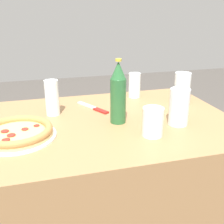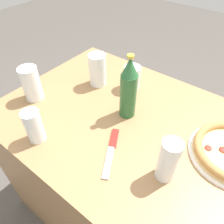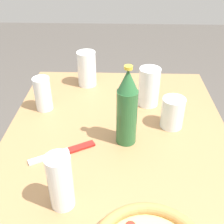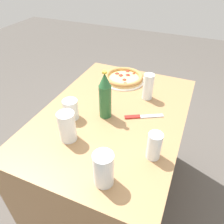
% 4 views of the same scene
% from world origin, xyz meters
% --- Properties ---
extents(table, '(1.10, 0.77, 0.78)m').
position_xyz_m(table, '(0.00, 0.00, 0.39)').
color(table, '#997047').
rests_on(table, ground_plane).
extents(glass_red_wine, '(0.06, 0.06, 0.13)m').
position_xyz_m(glass_red_wine, '(-0.23, -0.28, 0.84)').
color(glass_red_wine, white).
rests_on(glass_red_wine, table).
extents(glass_cola, '(0.08, 0.08, 0.15)m').
position_xyz_m(glass_cola, '(-0.28, 0.12, 0.85)').
color(glass_cola, white).
rests_on(glass_cola, table).
extents(glass_mango_juice, '(0.06, 0.06, 0.16)m').
position_xyz_m(glass_mango_juice, '(0.22, -0.13, 0.85)').
color(glass_mango_juice, white).
rests_on(glass_mango_juice, table).
extents(glass_iced_tea, '(0.08, 0.08, 0.15)m').
position_xyz_m(glass_iced_tea, '(-0.43, -0.14, 0.85)').
color(glass_iced_tea, white).
rests_on(glass_iced_tea, table).
extents(glass_orange_juice, '(0.08, 0.08, 0.11)m').
position_xyz_m(glass_orange_juice, '(-0.13, 0.19, 0.82)').
color(glass_orange_juice, white).
rests_on(glass_orange_juice, table).
extents(beer_bottle, '(0.07, 0.07, 0.27)m').
position_xyz_m(beer_bottle, '(-0.04, 0.03, 0.90)').
color(beer_bottle, '#286033').
rests_on(beer_bottle, table).
extents(knife, '(0.12, 0.20, 0.01)m').
position_xyz_m(knife, '(0.02, -0.16, 0.78)').
color(knife, maroon).
rests_on(knife, table).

